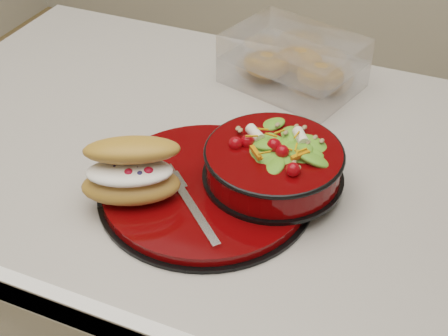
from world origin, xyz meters
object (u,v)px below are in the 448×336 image
at_px(dinner_plate, 206,189).
at_px(pastry_box, 294,62).
at_px(croissant, 132,171).
at_px(salad_bowl, 274,159).
at_px(fork, 190,204).
at_px(island_counter, 242,329).

height_order(dinner_plate, pastry_box, pastry_box).
xyz_separation_m(dinner_plate, croissant, (-0.09, -0.06, 0.05)).
relative_size(salad_bowl, croissant, 1.31).
xyz_separation_m(croissant, fork, (0.09, 0.01, -0.04)).
distance_m(dinner_plate, croissant, 0.12).
xyz_separation_m(island_counter, croissant, (-0.11, -0.17, 0.51)).
bearing_deg(pastry_box, salad_bowl, -61.33).
bearing_deg(pastry_box, island_counter, -72.95).
bearing_deg(island_counter, croissant, -121.72).
distance_m(croissant, pastry_box, 0.43).
bearing_deg(dinner_plate, fork, -90.83).
height_order(island_counter, fork, fork).
bearing_deg(island_counter, salad_bowl, -43.73).
bearing_deg(island_counter, fork, -97.32).
relative_size(island_counter, dinner_plate, 3.89).
distance_m(dinner_plate, pastry_box, 0.36).
xyz_separation_m(salad_bowl, pastry_box, (-0.07, 0.30, -0.01)).
xyz_separation_m(island_counter, salad_bowl, (0.06, -0.06, 0.50)).
xyz_separation_m(croissant, pastry_box, (0.10, 0.41, -0.02)).
xyz_separation_m(island_counter, fork, (-0.02, -0.16, 0.47)).
distance_m(island_counter, fork, 0.50).
bearing_deg(croissant, pastry_box, 50.45).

